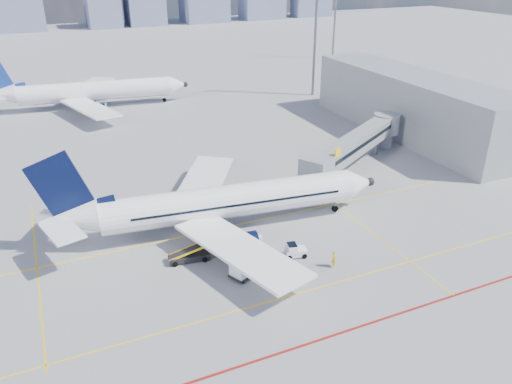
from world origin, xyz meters
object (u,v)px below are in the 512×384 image
(main_aircraft, at_px, (218,203))
(cargo_dolly, at_px, (248,263))
(second_aircraft, at_px, (88,92))
(baggage_tug, at_px, (294,250))
(ramp_worker, at_px, (334,259))
(belt_loader, at_px, (190,255))

(main_aircraft, relative_size, cargo_dolly, 8.88)
(second_aircraft, height_order, cargo_dolly, second_aircraft)
(baggage_tug, bearing_deg, cargo_dolly, -158.48)
(main_aircraft, height_order, second_aircraft, second_aircraft)
(cargo_dolly, bearing_deg, second_aircraft, 70.52)
(main_aircraft, distance_m, cargo_dolly, 9.48)
(main_aircraft, xyz_separation_m, second_aircraft, (-6.46, 56.73, -0.00))
(second_aircraft, xyz_separation_m, ramp_worker, (14.17, -68.32, -2.32))
(main_aircraft, xyz_separation_m, ramp_worker, (7.71, -11.59, -2.32))
(ramp_worker, bearing_deg, baggage_tug, 55.59)
(second_aircraft, distance_m, ramp_worker, 69.81)
(baggage_tug, relative_size, ramp_worker, 1.30)
(main_aircraft, bearing_deg, second_aircraft, 103.29)
(main_aircraft, bearing_deg, ramp_worker, -49.57)
(baggage_tug, relative_size, cargo_dolly, 0.56)
(belt_loader, bearing_deg, ramp_worker, -20.99)
(main_aircraft, height_order, ramp_worker, main_aircraft)
(belt_loader, bearing_deg, baggage_tug, -12.56)
(second_aircraft, height_order, baggage_tug, second_aircraft)
(baggage_tug, xyz_separation_m, belt_loader, (-9.84, 3.62, -0.12))
(belt_loader, distance_m, ramp_worker, 14.21)
(ramp_worker, bearing_deg, belt_loader, 77.41)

